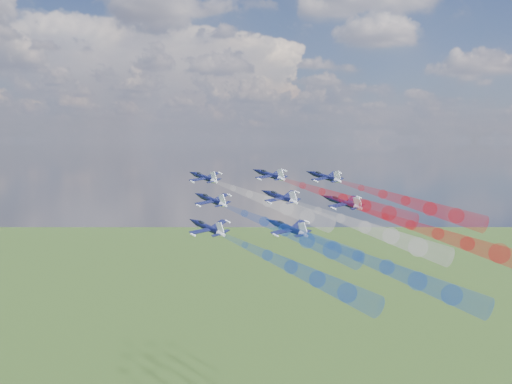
# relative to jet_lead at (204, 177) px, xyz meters

# --- Properties ---
(jet_lead) EXTENTS (17.39, 17.66, 8.19)m
(jet_lead) POSITION_rel_jet_lead_xyz_m (0.00, 0.00, 0.00)
(jet_lead) COLOR black
(trail_lead) EXTENTS (33.29, 32.77, 13.07)m
(trail_lead) POSITION_rel_jet_lead_xyz_m (19.34, -18.27, -5.01)
(trail_lead) COLOR white
(jet_inner_left) EXTENTS (17.39, 17.66, 8.19)m
(jet_inner_left) POSITION_rel_jet_lead_xyz_m (4.31, -17.73, -4.83)
(jet_inner_left) COLOR black
(trail_inner_left) EXTENTS (33.29, 32.77, 13.07)m
(trail_inner_left) POSITION_rel_jet_lead_xyz_m (23.65, -36.00, -9.85)
(trail_inner_left) COLOR blue
(jet_inner_right) EXTENTS (17.39, 17.66, 8.19)m
(jet_inner_right) POSITION_rel_jet_lead_xyz_m (19.42, -1.22, 0.89)
(jet_inner_right) COLOR black
(trail_inner_right) EXTENTS (33.29, 32.77, 13.07)m
(trail_inner_right) POSITION_rel_jet_lead_xyz_m (38.76, -19.49, -4.13)
(trail_inner_right) COLOR red
(jet_outer_left) EXTENTS (17.39, 17.66, 8.19)m
(jet_outer_left) POSITION_rel_jet_lead_xyz_m (5.45, -34.25, -9.67)
(jet_outer_left) COLOR black
(trail_outer_left) EXTENTS (33.29, 32.77, 13.07)m
(trail_outer_left) POSITION_rel_jet_lead_xyz_m (24.78, -52.53, -14.68)
(trail_outer_left) COLOR blue
(jet_center_third) EXTENTS (17.39, 17.66, 8.19)m
(jet_center_third) POSITION_rel_jet_lead_xyz_m (22.56, -18.36, -3.92)
(jet_center_third) COLOR black
(trail_center_third) EXTENTS (33.29, 32.77, 13.07)m
(trail_center_third) POSITION_rel_jet_lead_xyz_m (41.90, -36.63, -8.93)
(trail_center_third) COLOR white
(jet_outer_right) EXTENTS (17.39, 17.66, 8.19)m
(jet_outer_right) POSITION_rel_jet_lead_xyz_m (35.45, -1.79, 0.39)
(jet_outer_right) COLOR black
(trail_outer_right) EXTENTS (33.29, 32.77, 13.07)m
(trail_outer_right) POSITION_rel_jet_lead_xyz_m (54.79, -20.06, -4.62)
(trail_outer_right) COLOR red
(jet_rear_left) EXTENTS (17.39, 17.66, 8.19)m
(jet_rear_left) POSITION_rel_jet_lead_xyz_m (24.35, -35.49, -9.43)
(jet_rear_left) COLOR black
(trail_rear_left) EXTENTS (33.29, 32.77, 13.07)m
(trail_rear_left) POSITION_rel_jet_lead_xyz_m (43.69, -53.76, -14.45)
(trail_rear_left) COLOR blue
(jet_rear_right) EXTENTS (17.39, 17.66, 8.19)m
(jet_rear_right) POSITION_rel_jet_lead_xyz_m (38.74, -19.84, -5.11)
(jet_rear_right) COLOR black
(trail_rear_right) EXTENTS (33.29, 32.77, 13.07)m
(trail_rear_right) POSITION_rel_jet_lead_xyz_m (58.08, -38.11, -10.13)
(trail_rear_right) COLOR red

